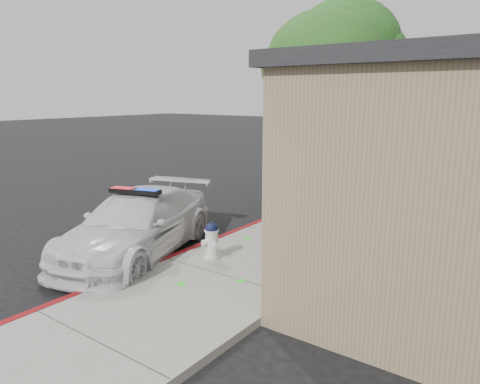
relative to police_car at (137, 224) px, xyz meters
name	(u,v)px	position (x,y,z in m)	size (l,w,h in m)	color
ground	(165,264)	(0.94, -0.08, -0.72)	(120.00, 120.00, 0.00)	black
sidewalk	(296,240)	(2.54, 2.92, -0.65)	(3.20, 60.00, 0.15)	gray
red_curb	(246,229)	(1.00, 2.92, -0.64)	(0.14, 60.00, 0.16)	maroon
police_car	(137,224)	(0.00, 0.00, 0.00)	(3.48, 5.35, 1.56)	white
fire_hydrant	(212,240)	(1.80, 0.51, -0.17)	(0.46, 0.40, 0.81)	white
street_tree_near	(324,65)	(2.20, 4.84, 3.68)	(3.32, 3.11, 5.70)	black
street_tree_mid	(347,50)	(1.66, 7.47, 4.31)	(3.64, 3.40, 6.48)	black
street_tree_far	(407,90)	(2.01, 12.99, 3.11)	(2.84, 2.59, 4.90)	black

